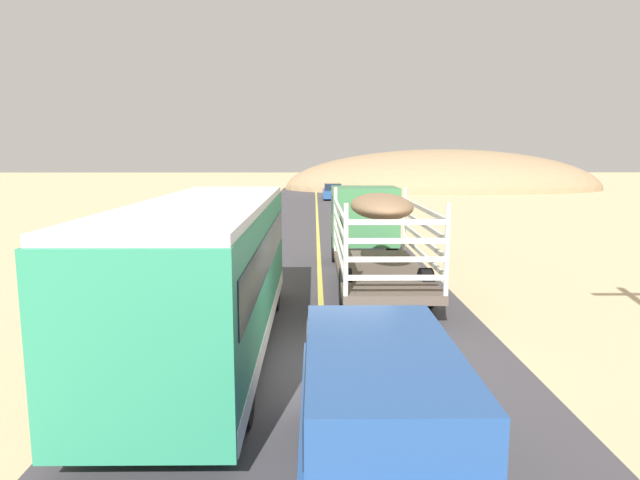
% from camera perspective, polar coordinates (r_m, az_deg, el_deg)
% --- Properties ---
extents(ground_plane, '(240.00, 240.00, 0.00)m').
position_cam_1_polar(ground_plane, '(11.27, 0.38, -12.92)').
color(ground_plane, '#CCB284').
extents(road_surface, '(8.00, 120.00, 0.02)m').
position_cam_1_polar(road_surface, '(11.27, 0.38, -12.87)').
color(road_surface, '#423F44').
rests_on(road_surface, ground).
extents(road_centre_line, '(0.16, 117.60, 0.00)m').
position_cam_1_polar(road_centre_line, '(11.26, 0.38, -12.82)').
color(road_centre_line, '#D8CC4C').
rests_on(road_centre_line, road_surface).
extents(suv_near, '(1.90, 4.62, 1.93)m').
position_cam_1_polar(suv_near, '(7.04, 6.14, -17.17)').
color(suv_near, '#264C8C').
rests_on(suv_near, road_surface).
extents(livestock_truck, '(2.53, 9.70, 3.02)m').
position_cam_1_polar(livestock_truck, '(19.52, 5.09, 1.72)').
color(livestock_truck, '#3F7F4C').
rests_on(livestock_truck, road_surface).
extents(bus, '(2.54, 10.00, 3.21)m').
position_cam_1_polar(bus, '(11.86, -11.34, -3.18)').
color(bus, '#2D8C66').
rests_on(bus, road_surface).
extents(car_far, '(1.80, 4.40, 1.46)m').
position_cam_1_polar(car_far, '(52.38, 1.29, 4.92)').
color(car_far, '#264C8C').
rests_on(car_far, road_surface).
extents(distant_hill, '(37.95, 20.83, 9.53)m').
position_cam_1_polar(distant_hill, '(69.60, 12.30, 5.09)').
color(distant_hill, '#997C5A').
rests_on(distant_hill, ground).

